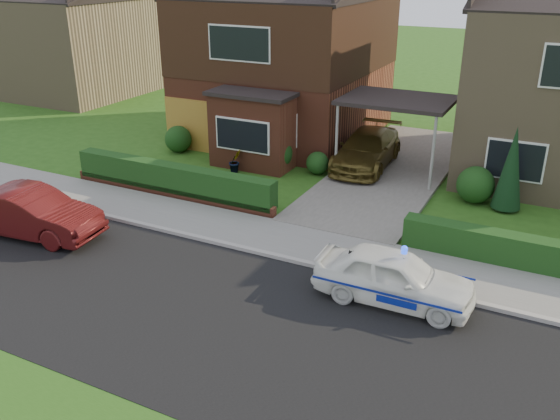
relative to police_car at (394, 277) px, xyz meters
The scene contains 23 objects.
ground 3.59m from the police_car, 137.29° to the right, with size 120.00×120.00×0.00m, color #265115.
road 3.59m from the police_car, 137.29° to the right, with size 60.00×6.00×0.02m, color black.
kerb 2.74m from the police_car, 165.96° to the left, with size 60.00×0.16×0.12m, color #9E9993.
sidewalk 3.16m from the police_car, 146.81° to the left, with size 60.00×2.00×0.10m, color slate.
driveway 9.00m from the police_car, 106.82° to the left, with size 3.80×12.00×0.12m, color #666059.
house_left 14.58m from the police_car, 126.08° to the left, with size 7.50×9.53×7.25m.
carport_link 9.17m from the police_car, 106.90° to the left, with size 3.80×3.00×2.77m.
garage_door 13.23m from the police_car, 145.12° to the left, with size 2.20×0.10×2.10m, color #935E20.
dwarf_wall 8.90m from the police_car, 160.95° to the left, with size 7.70×0.25×0.36m, color brown.
hedge_left 8.96m from the police_car, 160.04° to the left, with size 7.50×0.55×0.90m, color #103313.
hedge_right 4.40m from the police_car, 42.67° to the left, with size 7.50×0.55×0.80m, color #103313.
shrub_left_far 13.18m from the police_car, 147.39° to the left, with size 1.08×1.08×1.08m, color #103313.
shrub_left_mid 9.55m from the police_car, 133.72° to the left, with size 1.32×1.32×1.32m, color #103313.
shrub_left_near 8.77m from the police_car, 124.77° to the left, with size 0.84×0.84×0.84m, color #103313.
shrub_right_near 7.03m from the police_car, 85.10° to the left, with size 1.20×1.20×1.20m, color #103313.
conifer_a 7.02m from the police_car, 76.75° to the left, with size 0.90×0.90×2.60m, color black.
neighbour_left 26.45m from the police_car, 148.96° to the left, with size 6.50×7.00×5.20m, color #8E7757.
police_car is the anchor object (origin of this frame).
driveway_car 9.27m from the police_car, 112.85° to the left, with size 1.82×4.49×1.30m, color brown.
street_car 10.25m from the police_car, behind, with size 4.14×1.44×1.37m, color #4D1011.
potted_plant_a 9.92m from the police_car, 138.28° to the left, with size 0.35×0.24×0.67m, color gray.
potted_plant_b 9.79m from the police_car, 142.41° to the left, with size 0.38×0.47×0.86m, color gray.
potted_plant_c 10.46m from the police_car, 159.87° to the left, with size 0.43×0.43×0.76m, color gray.
Camera 1 is at (5.58, -9.30, 7.37)m, focal length 38.00 mm.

